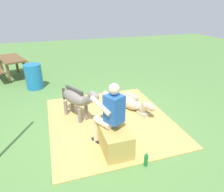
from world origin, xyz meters
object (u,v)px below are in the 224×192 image
soda_bottle (146,159)px  pony_lying (132,103)px  water_barrel (34,77)px  pony_standing (77,99)px  picnic_bench (12,62)px  person_seated (110,113)px  hay_bale (115,140)px

soda_bottle → pony_lying: bearing=-15.6°
soda_bottle → water_barrel: bearing=23.9°
pony_standing → picnic_bench: pony_standing is taller
soda_bottle → picnic_bench: picnic_bench is taller
pony_standing → pony_lying: size_ratio=0.91×
picnic_bench → water_barrel: bearing=-150.7°
person_seated → water_barrel: bearing=22.2°
pony_lying → picnic_bench: 4.97m
water_barrel → soda_bottle: bearing=-156.1°
pony_standing → picnic_bench: bearing=25.9°
pony_standing → pony_lying: bearing=-86.8°
pony_standing → water_barrel: 2.62m
hay_bale → soda_bottle: hay_bale is taller
person_seated → water_barrel: (3.62, 1.48, -0.35)m
person_seated → pony_standing: (1.23, 0.42, -0.21)m
hay_bale → pony_lying: bearing=-33.1°
pony_lying → pony_standing: bearing=93.2°
hay_bale → water_barrel: bearing=22.1°
pony_lying → soda_bottle: bearing=164.4°
pony_lying → water_barrel: (2.31, 2.48, 0.22)m
hay_bale → picnic_bench: (5.18, 2.32, 0.33)m
pony_lying → person_seated: bearing=142.5°
person_seated → pony_lying: 1.75m
hay_bale → soda_bottle: size_ratio=2.82×
hay_bale → soda_bottle: (-0.55, -0.39, -0.11)m
person_seated → pony_lying: size_ratio=1.02×
hay_bale → pony_lying: (1.46, -0.95, -0.05)m
soda_bottle → water_barrel: water_barrel is taller
pony_lying → soda_bottle: 2.09m
pony_standing → soda_bottle: (-1.94, -0.87, -0.41)m
hay_bale → picnic_bench: bearing=24.1°
person_seated → picnic_bench: (5.03, 2.27, -0.18)m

